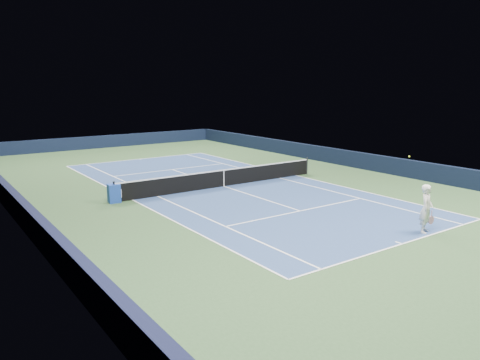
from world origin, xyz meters
TOP-DOWN VIEW (x-y plane):
  - ground at (0.00, 0.00)m, footprint 40.00×40.00m
  - wall_far at (0.00, 19.82)m, footprint 22.00×0.35m
  - wall_right at (10.82, 0.00)m, footprint 0.35×40.00m
  - wall_left at (-10.82, 0.00)m, footprint 0.35×40.00m
  - court_surface at (0.00, 0.00)m, footprint 10.97×23.77m
  - baseline_far at (0.00, 11.88)m, footprint 10.97×0.08m
  - baseline_near at (0.00, -11.88)m, footprint 10.97×0.08m
  - sideline_doubles_right at (5.49, 0.00)m, footprint 0.08×23.77m
  - sideline_doubles_left at (-5.49, 0.00)m, footprint 0.08×23.77m
  - sideline_singles_right at (4.12, 0.00)m, footprint 0.08×23.77m
  - sideline_singles_left at (-4.12, 0.00)m, footprint 0.08×23.77m
  - service_line_far at (0.00, 6.40)m, footprint 8.23×0.08m
  - service_line_near at (0.00, -6.40)m, footprint 8.23×0.08m
  - center_service_line at (0.00, 0.00)m, footprint 0.08×12.80m
  - center_mark_far at (0.00, 11.73)m, footprint 0.08×0.30m
  - center_mark_near at (0.00, -11.73)m, footprint 0.08×0.30m
  - tennis_net at (0.00, 0.00)m, footprint 12.90×0.10m
  - sponsor_cube at (-6.40, 0.06)m, footprint 0.62×0.56m
  - tennis_player at (1.88, -11.54)m, footprint 0.90×1.38m

SIDE VIEW (x-z plane):
  - ground at x=0.00m, z-range 0.00..0.00m
  - court_surface at x=0.00m, z-range 0.00..0.01m
  - baseline_far at x=0.00m, z-range 0.01..0.01m
  - baseline_near at x=0.00m, z-range 0.01..0.01m
  - sideline_doubles_right at x=5.49m, z-range 0.01..0.01m
  - sideline_doubles_left at x=-5.49m, z-range 0.01..0.01m
  - sideline_singles_right at x=4.12m, z-range 0.01..0.01m
  - sideline_singles_left at x=-4.12m, z-range 0.01..0.01m
  - service_line_far at x=0.00m, z-range 0.01..0.01m
  - service_line_near at x=0.00m, z-range 0.01..0.01m
  - center_service_line at x=0.00m, z-range 0.01..0.01m
  - center_mark_far at x=0.00m, z-range 0.01..0.01m
  - center_mark_near at x=0.00m, z-range 0.01..0.01m
  - sponsor_cube at x=-6.40m, z-range 0.00..0.92m
  - tennis_net at x=0.00m, z-range -0.03..1.04m
  - wall_far at x=0.00m, z-range 0.00..1.10m
  - wall_right at x=10.82m, z-range 0.00..1.10m
  - wall_left at x=-10.82m, z-range 0.00..1.10m
  - tennis_player at x=1.88m, z-range -0.49..2.42m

